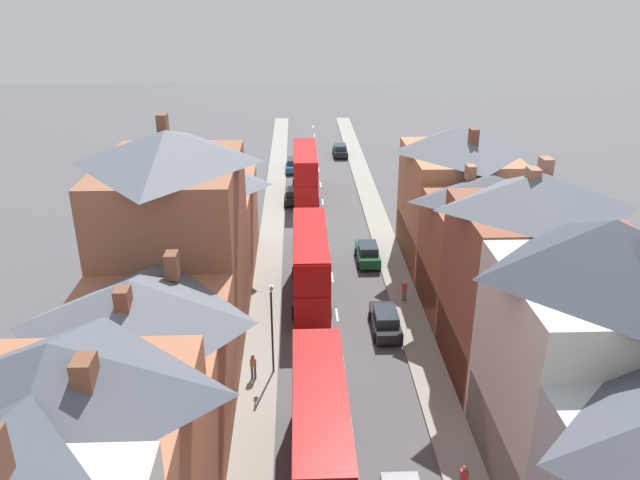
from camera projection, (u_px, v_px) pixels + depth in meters
name	position (u px, v px, depth m)	size (l,w,h in m)	color
pavement_left	(271.00, 238.00, 56.57)	(2.20, 104.00, 0.14)	gray
pavement_right	(383.00, 237.00, 56.92)	(2.20, 104.00, 0.14)	gray
centre_line_dashes	(328.00, 247.00, 54.93)	(0.14, 97.80, 0.01)	silver
terrace_row_left	(144.00, 338.00, 30.07)	(8.00, 49.56, 14.29)	beige
terrace_row_right	(557.00, 326.00, 31.00)	(8.00, 50.44, 12.93)	#BCB7A8
double_decker_bus_lead	(320.00, 436.00, 28.18)	(2.74, 10.80, 5.30)	#B70F0F
double_decker_bus_mid_street	(305.00, 172.00, 66.22)	(2.74, 10.80, 5.30)	red
double_decker_bus_far_approaching	(310.00, 264.00, 45.00)	(2.74, 10.80, 5.30)	#B70F0F
car_near_blue	(340.00, 150.00, 82.59)	(1.90, 4.44, 1.59)	black
car_near_silver	(293.00, 164.00, 76.26)	(1.90, 4.59, 1.58)	#236093
car_parked_left_a	(386.00, 320.00, 41.60)	(1.90, 4.58, 1.58)	black
car_mid_black	(368.00, 253.00, 51.66)	(1.90, 4.34, 1.70)	#144728
car_parked_left_b	(308.00, 239.00, 54.59)	(1.90, 3.97, 1.59)	#B7BABF
car_mid_white	(293.00, 196.00, 65.25)	(1.90, 3.81, 1.62)	black
pedestrian_near_right	(464.00, 478.00, 28.17)	(0.36, 0.22, 1.61)	#23232D
pedestrian_mid_left	(253.00, 365.00, 36.37)	(0.36, 0.22, 1.61)	#3D4256
pedestrian_mid_right	(404.00, 290.00, 45.16)	(0.36, 0.22, 1.61)	brown
street_lamp	(272.00, 325.00, 36.29)	(0.20, 1.12, 5.50)	black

